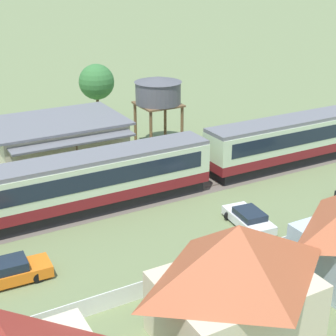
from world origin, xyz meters
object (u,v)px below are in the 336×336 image
object	(u,v)px
passenger_train	(83,182)
yard_tree_1	(97,82)
parked_car_orange	(8,272)
cottage_terracotta_roof	(236,281)
station_building	(58,142)
parked_car_white	(249,219)
water_tower	(158,91)

from	to	relation	value
passenger_train	yard_tree_1	size ratio (longest dim) A/B	9.33
parked_car_orange	yard_tree_1	xyz separation A→B (m)	(15.44, 25.08, 4.10)
cottage_terracotta_roof	parked_car_orange	size ratio (longest dim) A/B	1.60
passenger_train	parked_car_orange	size ratio (longest dim) A/B	13.29
cottage_terracotta_roof	yard_tree_1	world-z (taller)	yard_tree_1
cottage_terracotta_roof	station_building	bearing A→B (deg)	90.44
yard_tree_1	station_building	bearing A→B (deg)	-128.78
parked_car_white	passenger_train	bearing A→B (deg)	55.95
water_tower	cottage_terracotta_roof	world-z (taller)	water_tower
cottage_terracotta_roof	parked_car_orange	distance (m)	12.99
cottage_terracotta_roof	parked_car_white	world-z (taller)	cottage_terracotta_roof
water_tower	yard_tree_1	bearing A→B (deg)	104.77
passenger_train	cottage_terracotta_roof	world-z (taller)	cottage_terracotta_roof
water_tower	parked_car_white	world-z (taller)	water_tower
station_building	water_tower	bearing A→B (deg)	-0.24
passenger_train	parked_car_orange	distance (m)	9.32
station_building	water_tower	distance (m)	10.39
passenger_train	parked_car_orange	bearing A→B (deg)	-137.61
station_building	yard_tree_1	world-z (taller)	yard_tree_1
passenger_train	water_tower	xyz separation A→B (m)	(11.11, 9.65, 3.07)
parked_car_white	yard_tree_1	world-z (taller)	yard_tree_1
parked_car_orange	parked_car_white	xyz separation A→B (m)	(15.62, -1.28, -0.06)
station_building	parked_car_white	world-z (taller)	station_building
station_building	yard_tree_1	bearing A→B (deg)	51.22
parked_car_orange	yard_tree_1	size ratio (longest dim) A/B	0.70
parked_car_white	water_tower	bearing A→B (deg)	-1.48
water_tower	passenger_train	bearing A→B (deg)	-139.03
parked_car_white	yard_tree_1	bearing A→B (deg)	6.44
parked_car_orange	parked_car_white	size ratio (longest dim) A/B	1.06
water_tower	parked_car_orange	xyz separation A→B (m)	(-17.88, -15.83, -4.75)
yard_tree_1	water_tower	bearing A→B (deg)	-75.23
water_tower	parked_car_white	bearing A→B (deg)	-97.54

